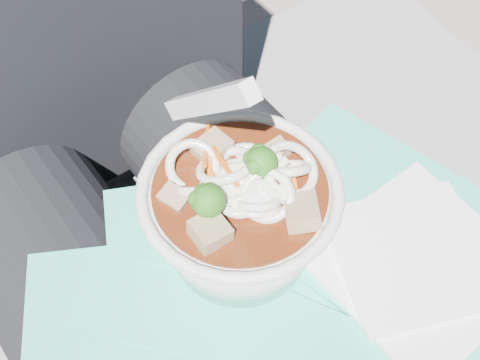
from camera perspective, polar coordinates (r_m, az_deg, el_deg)
stone_ledge at (r=0.91m, az=-5.71°, el=-13.12°), size 1.03×0.57×0.43m
lap at (r=0.58m, az=0.08°, el=-13.02°), size 0.34×0.48×0.15m
person_body at (r=0.59m, az=-5.20°, el=-5.22°), size 0.34×0.94×0.98m
plastic_bag at (r=0.50m, az=3.64°, el=-9.62°), size 0.40×0.36×0.02m
napkins at (r=0.52m, az=14.90°, el=-6.78°), size 0.14×0.15×0.01m
udon_bowl at (r=0.47m, az=0.01°, el=-2.62°), size 0.14×0.16×0.18m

